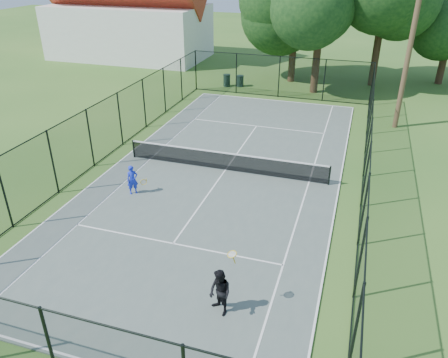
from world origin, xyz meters
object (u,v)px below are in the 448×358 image
(trash_bin_left, at_px, (227,80))
(utility_pole, at_px, (408,57))
(player_blue, at_px, (133,180))
(player_black, at_px, (220,292))
(tennis_net, at_px, (225,161))
(trash_bin_right, at_px, (240,81))

(trash_bin_left, bearing_deg, utility_pole, -23.91)
(player_blue, bearing_deg, utility_pole, 47.66)
(utility_pole, xyz_separation_m, player_blue, (-11.33, -12.43, -3.54))
(utility_pole, bearing_deg, player_blue, -132.34)
(utility_pole, distance_m, player_blue, 17.19)
(player_blue, height_order, player_black, player_black)
(trash_bin_left, distance_m, player_blue, 18.08)
(trash_bin_left, distance_m, utility_pole, 14.33)
(tennis_net, distance_m, utility_pole, 12.68)
(trash_bin_left, xyz_separation_m, utility_pole, (12.63, -5.60, 3.78))
(player_blue, bearing_deg, trash_bin_right, 90.85)
(utility_pole, relative_size, player_black, 4.15)
(trash_bin_right, distance_m, player_blue, 18.32)
(tennis_net, xyz_separation_m, player_blue, (-3.20, -3.43, 0.14))
(player_blue, relative_size, player_black, 0.66)
(trash_bin_right, bearing_deg, utility_pole, -26.88)
(trash_bin_left, bearing_deg, trash_bin_right, 15.13)
(trash_bin_left, height_order, utility_pole, utility_pole)
(trash_bin_right, relative_size, player_black, 0.43)
(utility_pole, relative_size, player_blue, 6.32)
(player_black, bearing_deg, tennis_net, 106.60)
(player_black, bearing_deg, trash_bin_right, 104.46)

